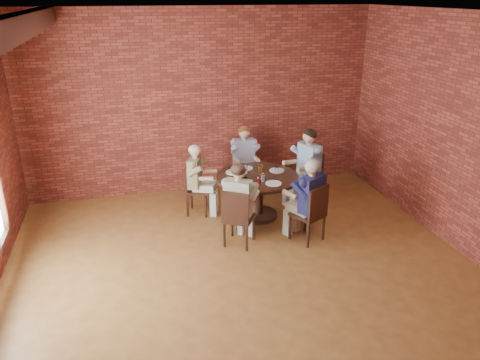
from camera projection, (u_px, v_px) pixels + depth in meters
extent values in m
plane|color=#9E6331|center=(251.00, 287.00, 6.17)|extent=(7.00, 7.00, 0.00)
plane|color=silver|center=(254.00, 14.00, 4.90)|extent=(7.00, 7.00, 0.00)
plane|color=brown|center=(201.00, 103.00, 8.68)|extent=(7.00, 0.00, 7.00)
cube|color=black|center=(3.00, 32.00, 4.38)|extent=(0.22, 6.90, 0.26)
cylinder|color=black|center=(257.00, 214.00, 8.11)|extent=(0.70, 0.70, 0.06)
cylinder|color=black|center=(257.00, 198.00, 7.99)|extent=(0.20, 0.20, 0.64)
cylinder|color=#372214|center=(258.00, 177.00, 7.85)|extent=(1.39, 1.39, 0.05)
cube|color=black|center=(305.00, 181.00, 8.47)|extent=(0.57, 0.57, 0.04)
cube|color=black|center=(315.00, 165.00, 8.47)|extent=(0.17, 0.44, 0.52)
cylinder|color=black|center=(289.00, 191.00, 8.61)|extent=(0.04, 0.04, 0.41)
cylinder|color=black|center=(303.00, 199.00, 8.30)|extent=(0.04, 0.04, 0.41)
cylinder|color=black|center=(306.00, 187.00, 8.81)|extent=(0.04, 0.04, 0.41)
cylinder|color=black|center=(320.00, 194.00, 8.50)|extent=(0.04, 0.04, 0.41)
cube|color=black|center=(244.00, 172.00, 8.89)|extent=(0.43, 0.43, 0.04)
cube|color=black|center=(242.00, 156.00, 8.97)|extent=(0.42, 0.06, 0.48)
cylinder|color=black|center=(237.00, 187.00, 8.78)|extent=(0.04, 0.04, 0.41)
cylinder|color=black|center=(255.00, 186.00, 8.85)|extent=(0.04, 0.04, 0.41)
cylinder|color=black|center=(233.00, 180.00, 9.11)|extent=(0.04, 0.04, 0.41)
cylinder|color=black|center=(251.00, 179.00, 9.17)|extent=(0.04, 0.04, 0.41)
cube|color=black|center=(198.00, 190.00, 8.08)|extent=(0.50, 0.50, 0.04)
cube|color=black|center=(188.00, 177.00, 8.01)|extent=(0.18, 0.37, 0.44)
cylinder|color=black|center=(206.00, 207.00, 8.00)|extent=(0.04, 0.04, 0.41)
cylinder|color=black|center=(209.00, 199.00, 8.29)|extent=(0.04, 0.04, 0.41)
cylinder|color=black|center=(188.00, 205.00, 8.04)|extent=(0.04, 0.04, 0.41)
cylinder|color=black|center=(192.00, 198.00, 8.33)|extent=(0.04, 0.04, 0.41)
cube|color=black|center=(239.00, 218.00, 7.09)|extent=(0.58, 0.58, 0.04)
cube|color=black|center=(235.00, 208.00, 6.82)|extent=(0.37, 0.26, 0.48)
cylinder|color=black|center=(254.00, 228.00, 7.28)|extent=(0.04, 0.04, 0.41)
cylinder|color=black|center=(232.00, 224.00, 7.38)|extent=(0.04, 0.04, 0.41)
cylinder|color=black|center=(247.00, 238.00, 6.96)|extent=(0.04, 0.04, 0.41)
cylinder|color=black|center=(224.00, 235.00, 7.07)|extent=(0.04, 0.04, 0.41)
cube|color=black|center=(307.00, 214.00, 7.20)|extent=(0.58, 0.58, 0.04)
cube|color=black|center=(318.00, 203.00, 6.97)|extent=(0.40, 0.24, 0.49)
cylinder|color=black|center=(305.00, 220.00, 7.53)|extent=(0.04, 0.04, 0.41)
cylinder|color=black|center=(290.00, 227.00, 7.30)|extent=(0.04, 0.04, 0.41)
cylinder|color=black|center=(324.00, 228.00, 7.28)|extent=(0.04, 0.04, 0.41)
cylinder|color=black|center=(308.00, 236.00, 7.04)|extent=(0.04, 0.04, 0.41)
cylinder|color=white|center=(277.00, 170.00, 8.06)|extent=(0.26, 0.26, 0.01)
cylinder|color=white|center=(245.00, 168.00, 8.16)|extent=(0.26, 0.26, 0.01)
cylinder|color=white|center=(233.00, 172.00, 7.98)|extent=(0.26, 0.26, 0.01)
cylinder|color=white|center=(273.00, 183.00, 7.51)|extent=(0.26, 0.26, 0.01)
cylinder|color=white|center=(277.00, 170.00, 7.90)|extent=(0.07, 0.07, 0.14)
cylinder|color=white|center=(260.00, 168.00, 7.99)|extent=(0.07, 0.07, 0.14)
cylinder|color=white|center=(246.00, 166.00, 8.06)|extent=(0.07, 0.07, 0.14)
cylinder|color=white|center=(245.00, 169.00, 7.94)|extent=(0.07, 0.07, 0.14)
cylinder|color=white|center=(245.00, 174.00, 7.74)|extent=(0.07, 0.07, 0.14)
cylinder|color=white|center=(259.00, 180.00, 7.48)|extent=(0.07, 0.07, 0.14)
cylinder|color=white|center=(263.00, 177.00, 7.61)|extent=(0.07, 0.07, 0.14)
cube|color=black|center=(277.00, 181.00, 7.60)|extent=(0.08, 0.14, 0.01)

